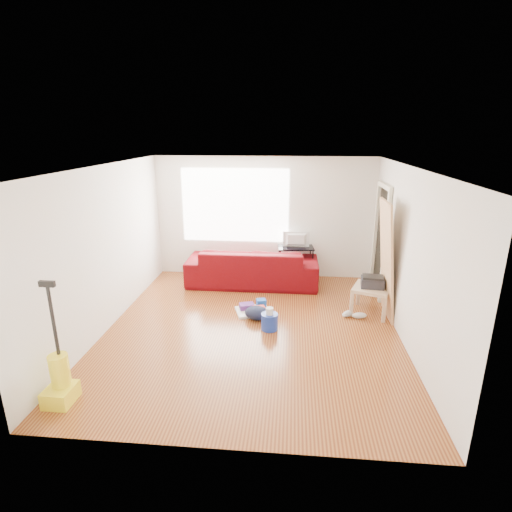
# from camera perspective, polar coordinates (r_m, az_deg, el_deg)

# --- Properties ---
(room) EXTENTS (4.51, 5.01, 2.51)m
(room) POSITION_cam_1_polar(r_m,az_deg,el_deg) (6.04, 0.21, 0.86)
(room) COLOR maroon
(room) RESTS_ON ground
(sofa) EXTENTS (2.60, 1.02, 0.76)m
(sofa) POSITION_cam_1_polar(r_m,az_deg,el_deg) (8.16, -0.48, -3.93)
(sofa) COLOR #530106
(sofa) RESTS_ON ground
(tv_stand) EXTENTS (0.75, 0.48, 0.72)m
(tv_stand) POSITION_cam_1_polar(r_m,az_deg,el_deg) (8.26, 5.65, -1.06)
(tv_stand) COLOR black
(tv_stand) RESTS_ON ground
(tv) EXTENTS (0.54, 0.07, 0.31)m
(tv) POSITION_cam_1_polar(r_m,az_deg,el_deg) (8.11, 5.75, 2.32)
(tv) COLOR black
(tv) RESTS_ON tv_stand
(side_table) EXTENTS (0.75, 0.75, 0.47)m
(side_table) POSITION_cam_1_polar(r_m,az_deg,el_deg) (7.02, 16.19, -4.84)
(side_table) COLOR tan
(side_table) RESTS_ON ground
(printer) EXTENTS (0.40, 0.32, 0.19)m
(printer) POSITION_cam_1_polar(r_m,az_deg,el_deg) (6.95, 16.31, -3.55)
(printer) COLOR #222128
(printer) RESTS_ON side_table
(bucket) EXTENTS (0.31, 0.31, 0.26)m
(bucket) POSITION_cam_1_polar(r_m,az_deg,el_deg) (6.37, 1.93, -10.40)
(bucket) COLOR #1934A3
(bucket) RESTS_ON ground
(toilet_paper) EXTENTS (0.12, 0.12, 0.11)m
(toilet_paper) POSITION_cam_1_polar(r_m,az_deg,el_deg) (6.28, 1.95, -8.95)
(toilet_paper) COLOR silver
(toilet_paper) RESTS_ON bucket
(cleaning_tray) EXTENTS (0.67, 0.59, 0.20)m
(cleaning_tray) POSITION_cam_1_polar(r_m,az_deg,el_deg) (6.89, -0.30, -7.57)
(cleaning_tray) COLOR white
(cleaning_tray) RESTS_ON ground
(backpack) EXTENTS (0.45, 0.39, 0.22)m
(backpack) POSITION_cam_1_polar(r_m,az_deg,el_deg) (6.69, 0.11, -8.98)
(backpack) COLOR black
(backpack) RESTS_ON ground
(sneakers) EXTENTS (0.44, 0.25, 0.10)m
(sneakers) POSITION_cam_1_polar(r_m,az_deg,el_deg) (6.91, 13.75, -8.13)
(sneakers) COLOR silver
(sneakers) RESTS_ON ground
(vacuum) EXTENTS (0.31, 0.35, 1.46)m
(vacuum) POSITION_cam_1_polar(r_m,az_deg,el_deg) (5.24, -26.22, -15.66)
(vacuum) COLOR yellow
(vacuum) RESTS_ON ground
(door_panel) EXTENTS (0.24, 0.78, 1.94)m
(door_panel) POSITION_cam_1_polar(r_m,az_deg,el_deg) (7.16, 17.43, -7.98)
(door_panel) COLOR #B27E4E
(door_panel) RESTS_ON ground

